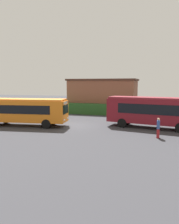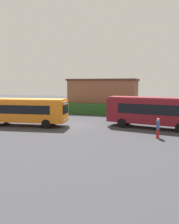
# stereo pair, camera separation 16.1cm
# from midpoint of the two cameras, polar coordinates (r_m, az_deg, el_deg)

# --- Properties ---
(ground_plane) EXTENTS (111.65, 111.65, 0.00)m
(ground_plane) POSITION_cam_midpoint_polar(r_m,az_deg,el_deg) (25.23, -4.46, -3.54)
(ground_plane) COLOR #38383D
(bus_orange) EXTENTS (9.82, 3.81, 3.06)m
(bus_orange) POSITION_cam_midpoint_polar(r_m,az_deg,el_deg) (25.93, -16.53, 0.44)
(bus_orange) COLOR orange
(bus_orange) RESTS_ON ground_plane
(bus_maroon) EXTENTS (9.81, 3.83, 3.31)m
(bus_maroon) POSITION_cam_midpoint_polar(r_m,az_deg,el_deg) (24.41, 15.62, 0.36)
(bus_maroon) COLOR maroon
(bus_maroon) RESTS_ON ground_plane
(person_left) EXTENTS (0.27, 0.47, 1.78)m
(person_left) POSITION_cam_midpoint_polar(r_m,az_deg,el_deg) (20.29, 17.04, -3.84)
(person_left) COLOR maroon
(person_left) RESTS_ON ground_plane
(hedge_row) EXTENTS (67.83, 1.73, 1.61)m
(hedge_row) POSITION_cam_midpoint_polar(r_m,az_deg,el_deg) (34.26, 1.60, 0.73)
(hedge_row) COLOR #275524
(hedge_row) RESTS_ON ground_plane
(depot_building) EXTENTS (11.32, 6.75, 5.50)m
(depot_building) POSITION_cam_midpoint_polar(r_m,az_deg,el_deg) (38.19, 3.50, 4.35)
(depot_building) COLOR brown
(depot_building) RESTS_ON ground_plane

